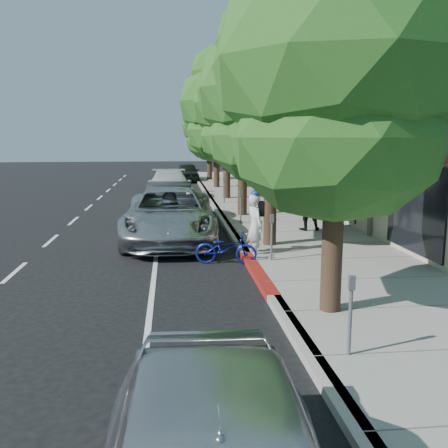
{
  "coord_description": "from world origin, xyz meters",
  "views": [
    {
      "loc": [
        -2.14,
        -10.99,
        3.48
      ],
      "look_at": [
        -0.85,
        0.99,
        1.35
      ],
      "focal_mm": 40.0,
      "sensor_mm": 36.0,
      "label": 1
    }
  ],
  "objects": [
    {
      "name": "ground",
      "position": [
        0.0,
        0.0,
        0.0
      ],
      "size": [
        120.0,
        120.0,
        0.0
      ],
      "primitive_type": "plane",
      "color": "black",
      "rests_on": "ground"
    },
    {
      "name": "sidewalk",
      "position": [
        2.3,
        8.0,
        0.07
      ],
      "size": [
        4.6,
        56.0,
        0.15
      ],
      "primitive_type": "cube",
      "color": "gray",
      "rests_on": "ground"
    },
    {
      "name": "curb",
      "position": [
        0.0,
        8.0,
        0.07
      ],
      "size": [
        0.3,
        56.0,
        0.15
      ],
      "primitive_type": "cube",
      "color": "#9E998E",
      "rests_on": "ground"
    },
    {
      "name": "curb_red_segment",
      "position": [
        0.0,
        1.0,
        0.07
      ],
      "size": [
        0.32,
        4.0,
        0.15
      ],
      "primitive_type": "cube",
      "color": "maroon",
      "rests_on": "ground"
    },
    {
      "name": "storefront_building",
      "position": [
        9.6,
        18.0,
        3.5
      ],
      "size": [
        10.0,
        36.0,
        7.0
      ],
      "primitive_type": "cube",
      "color": "beige",
      "rests_on": "ground"
    },
    {
      "name": "street_tree_0",
      "position": [
        0.9,
        -2.0,
        4.65
      ],
      "size": [
        4.69,
        4.69,
        7.55
      ],
      "color": "black",
      "rests_on": "ground"
    },
    {
      "name": "street_tree_1",
      "position": [
        0.9,
        4.0,
        4.71
      ],
      "size": [
        4.6,
        4.6,
        7.61
      ],
      "color": "black",
      "rests_on": "ground"
    },
    {
      "name": "street_tree_2",
      "position": [
        0.9,
        10.0,
        4.7
      ],
      "size": [
        4.33,
        4.33,
        7.51
      ],
      "color": "black",
      "rests_on": "ground"
    },
    {
      "name": "street_tree_3",
      "position": [
        0.9,
        16.0,
        5.13
      ],
      "size": [
        5.21,
        5.21,
        8.34
      ],
      "color": "black",
      "rests_on": "ground"
    },
    {
      "name": "street_tree_4",
      "position": [
        0.9,
        22.0,
        4.39
      ],
      "size": [
        4.46,
        4.46,
        7.14
      ],
      "color": "black",
      "rests_on": "ground"
    },
    {
      "name": "street_tree_5",
      "position": [
        0.9,
        28.0,
        4.2
      ],
      "size": [
        4.33,
        4.33,
        6.85
      ],
      "color": "black",
      "rests_on": "ground"
    },
    {
      "name": "cyclist",
      "position": [
        0.25,
        2.91,
        0.93
      ],
      "size": [
        0.63,
        0.78,
        1.86
      ],
      "primitive_type": "imported",
      "rotation": [
        0.0,
        0.0,
        1.87
      ],
      "color": "silver",
      "rests_on": "ground"
    },
    {
      "name": "bicycle",
      "position": [
        -0.66,
        2.27,
        0.45
      ],
      "size": [
        1.79,
        0.97,
        0.89
      ],
      "primitive_type": "imported",
      "rotation": [
        0.0,
        0.0,
        1.34
      ],
      "color": "navy",
      "rests_on": "ground"
    },
    {
      "name": "silver_suv",
      "position": [
        -2.2,
        5.5,
        0.89
      ],
      "size": [
        3.04,
        6.42,
        1.77
      ],
      "primitive_type": "imported",
      "rotation": [
        0.0,
        0.0,
        -0.02
      ],
      "color": "#B5B5BA",
      "rests_on": "ground"
    },
    {
      "name": "dark_sedan",
      "position": [
        -2.2,
        9.0,
        0.82
      ],
      "size": [
        1.92,
        5.04,
        1.64
      ],
      "primitive_type": "imported",
      "rotation": [
        0.0,
        0.0,
        -0.04
      ],
      "color": "black",
      "rests_on": "ground"
    },
    {
      "name": "white_pickup",
      "position": [
        -2.2,
        16.13,
        0.81
      ],
      "size": [
        2.42,
        5.66,
        1.63
      ],
      "primitive_type": "imported",
      "rotation": [
        0.0,
        0.0,
        0.02
      ],
      "color": "silver",
      "rests_on": "ground"
    },
    {
      "name": "dark_suv_far",
      "position": [
        -0.82,
        28.0,
        0.72
      ],
      "size": [
        1.71,
        4.22,
        1.44
      ],
      "primitive_type": "imported",
      "rotation": [
        0.0,
        0.0,
        -0.0
      ],
      "color": "black",
      "rests_on": "ground"
    },
    {
      "name": "pedestrian",
      "position": [
        2.71,
        6.25,
        1.12
      ],
      "size": [
        0.99,
        0.8,
        1.93
      ],
      "primitive_type": "imported",
      "rotation": [
        0.0,
        0.0,
        3.07
      ],
      "color": "black",
      "rests_on": "sidewalk"
    }
  ]
}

